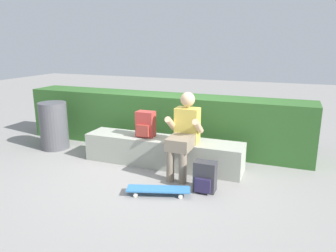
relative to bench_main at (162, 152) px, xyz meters
The scene contains 8 objects.
ground_plane 0.35m from the bench_main, 90.00° to the right, with size 24.00×24.00×0.00m, color gray.
bench_main is the anchor object (origin of this frame).
person_skater 0.64m from the bench_main, 27.22° to the right, with size 0.49×0.62×1.19m.
skateboard_near_person 1.05m from the bench_main, 70.53° to the right, with size 0.82×0.43×0.09m.
backpack_on_bench 0.50m from the bench_main, behind, with size 0.28×0.23×0.40m.
backpack_on_ground 1.08m from the bench_main, 37.52° to the right, with size 0.28×0.23×0.40m.
hedge_row 1.02m from the bench_main, 113.60° to the left, with size 5.26×0.65×0.96m.
trash_bin 2.14m from the bench_main, behind, with size 0.49×0.49×0.84m.
Camera 1 is at (1.80, -4.14, 1.88)m, focal length 34.53 mm.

